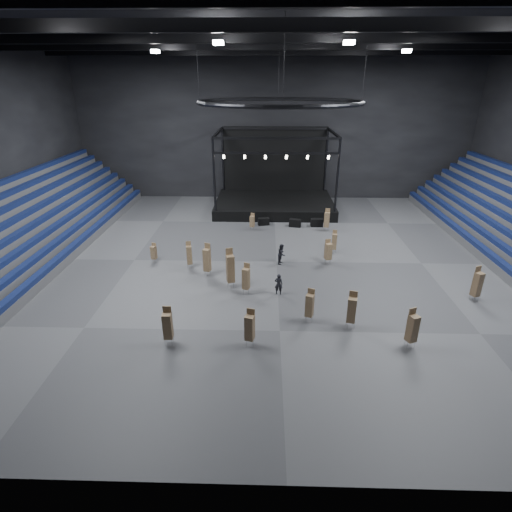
{
  "coord_description": "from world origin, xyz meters",
  "views": [
    {
      "loc": [
        -0.91,
        -31.63,
        14.49
      ],
      "look_at": [
        -1.74,
        -2.0,
        1.4
      ],
      "focal_mm": 28.0,
      "sensor_mm": 36.0,
      "label": 1
    }
  ],
  "objects_px": {
    "man_center": "(279,284)",
    "crew_member": "(282,254)",
    "flight_case_right": "(317,223)",
    "stage": "(274,196)",
    "chair_stack_11": "(154,252)",
    "chair_stack_9": "(168,325)",
    "chair_stack_0": "(207,259)",
    "chair_stack_6": "(327,219)",
    "flight_case_left": "(264,221)",
    "chair_stack_7": "(310,305)",
    "chair_stack_12": "(477,284)",
    "chair_stack_4": "(252,221)",
    "chair_stack_14": "(328,251)",
    "flight_case_mid": "(295,223)",
    "chair_stack_10": "(412,328)",
    "chair_stack_5": "(189,255)",
    "chair_stack_8": "(250,327)",
    "chair_stack_13": "(352,309)",
    "chair_stack_3": "(334,241)",
    "chair_stack_1": "(230,268)",
    "chair_stack_2": "(246,278)"
  },
  "relations": [
    {
      "from": "stage",
      "to": "flight_case_mid",
      "type": "xyz_separation_m",
      "value": [
        2.16,
        -7.09,
        -1.03
      ]
    },
    {
      "from": "chair_stack_0",
      "to": "chair_stack_12",
      "type": "height_order",
      "value": "chair_stack_0"
    },
    {
      "from": "chair_stack_7",
      "to": "chair_stack_10",
      "type": "distance_m",
      "value": 6.27
    },
    {
      "from": "flight_case_left",
      "to": "chair_stack_6",
      "type": "height_order",
      "value": "chair_stack_6"
    },
    {
      "from": "stage",
      "to": "chair_stack_11",
      "type": "height_order",
      "value": "stage"
    },
    {
      "from": "stage",
      "to": "man_center",
      "type": "bearing_deg",
      "value": -89.94
    },
    {
      "from": "chair_stack_4",
      "to": "chair_stack_3",
      "type": "bearing_deg",
      "value": -18.78
    },
    {
      "from": "flight_case_left",
      "to": "chair_stack_14",
      "type": "bearing_deg",
      "value": -60.45
    },
    {
      "from": "chair_stack_7",
      "to": "chair_stack_11",
      "type": "height_order",
      "value": "chair_stack_7"
    },
    {
      "from": "chair_stack_0",
      "to": "chair_stack_6",
      "type": "distance_m",
      "value": 15.4
    },
    {
      "from": "chair_stack_12",
      "to": "chair_stack_0",
      "type": "bearing_deg",
      "value": 146.45
    },
    {
      "from": "chair_stack_2",
      "to": "chair_stack_3",
      "type": "relative_size",
      "value": 1.11
    },
    {
      "from": "flight_case_right",
      "to": "chair_stack_0",
      "type": "xyz_separation_m",
      "value": [
        -10.14,
        -12.09,
        0.97
      ]
    },
    {
      "from": "chair_stack_10",
      "to": "flight_case_right",
      "type": "bearing_deg",
      "value": 73.42
    },
    {
      "from": "chair_stack_5",
      "to": "chair_stack_7",
      "type": "height_order",
      "value": "chair_stack_5"
    },
    {
      "from": "flight_case_left",
      "to": "chair_stack_8",
      "type": "distance_m",
      "value": 21.63
    },
    {
      "from": "flight_case_left",
      "to": "chair_stack_13",
      "type": "distance_m",
      "value": 20.4
    },
    {
      "from": "chair_stack_1",
      "to": "chair_stack_9",
      "type": "xyz_separation_m",
      "value": [
        -3.07,
        -7.27,
        -0.29
      ]
    },
    {
      "from": "flight_case_mid",
      "to": "chair_stack_0",
      "type": "relative_size",
      "value": 0.46
    },
    {
      "from": "flight_case_right",
      "to": "crew_member",
      "type": "distance_m",
      "value": 10.48
    },
    {
      "from": "chair_stack_2",
      "to": "chair_stack_14",
      "type": "relative_size",
      "value": 1.09
    },
    {
      "from": "flight_case_right",
      "to": "chair_stack_13",
      "type": "distance_m",
      "value": 19.27
    },
    {
      "from": "stage",
      "to": "flight_case_left",
      "type": "xyz_separation_m",
      "value": [
        -1.23,
        -6.61,
        -1.06
      ]
    },
    {
      "from": "chair_stack_6",
      "to": "chair_stack_7",
      "type": "xyz_separation_m",
      "value": [
        -3.42,
        -17.29,
        -0.04
      ]
    },
    {
      "from": "chair_stack_9",
      "to": "chair_stack_4",
      "type": "bearing_deg",
      "value": 76.17
    },
    {
      "from": "chair_stack_12",
      "to": "chair_stack_14",
      "type": "height_order",
      "value": "chair_stack_12"
    },
    {
      "from": "chair_stack_2",
      "to": "man_center",
      "type": "height_order",
      "value": "chair_stack_2"
    },
    {
      "from": "chair_stack_5",
      "to": "chair_stack_9",
      "type": "height_order",
      "value": "chair_stack_9"
    },
    {
      "from": "flight_case_mid",
      "to": "chair_stack_14",
      "type": "distance_m",
      "value": 9.69
    },
    {
      "from": "flight_case_left",
      "to": "chair_stack_5",
      "type": "xyz_separation_m",
      "value": [
        -6.1,
        -11.02,
        0.8
      ]
    },
    {
      "from": "man_center",
      "to": "crew_member",
      "type": "bearing_deg",
      "value": -88.11
    },
    {
      "from": "chair_stack_9",
      "to": "chair_stack_12",
      "type": "relative_size",
      "value": 0.93
    },
    {
      "from": "chair_stack_7",
      "to": "chair_stack_13",
      "type": "height_order",
      "value": "chair_stack_13"
    },
    {
      "from": "chair_stack_3",
      "to": "chair_stack_11",
      "type": "relative_size",
      "value": 1.23
    },
    {
      "from": "stage",
      "to": "chair_stack_0",
      "type": "relative_size",
      "value": 5.11
    },
    {
      "from": "chair_stack_14",
      "to": "chair_stack_8",
      "type": "bearing_deg",
      "value": -134.71
    },
    {
      "from": "chair_stack_2",
      "to": "chair_stack_9",
      "type": "xyz_separation_m",
      "value": [
        -4.3,
        -6.31,
        0.05
      ]
    },
    {
      "from": "flight_case_mid",
      "to": "chair_stack_14",
      "type": "bearing_deg",
      "value": -76.77
    },
    {
      "from": "chair_stack_4",
      "to": "chair_stack_14",
      "type": "distance_m",
      "value": 10.7
    },
    {
      "from": "chair_stack_0",
      "to": "crew_member",
      "type": "distance_m",
      "value": 6.54
    },
    {
      "from": "flight_case_mid",
      "to": "chair_stack_10",
      "type": "height_order",
      "value": "chair_stack_10"
    },
    {
      "from": "chair_stack_14",
      "to": "chair_stack_6",
      "type": "bearing_deg",
      "value": 66.33
    },
    {
      "from": "chair_stack_8",
      "to": "chair_stack_1",
      "type": "bearing_deg",
      "value": 119.58
    },
    {
      "from": "flight_case_right",
      "to": "man_center",
      "type": "height_order",
      "value": "man_center"
    },
    {
      "from": "chair_stack_0",
      "to": "chair_stack_8",
      "type": "height_order",
      "value": "chair_stack_0"
    },
    {
      "from": "man_center",
      "to": "crew_member",
      "type": "height_order",
      "value": "crew_member"
    },
    {
      "from": "chair_stack_9",
      "to": "flight_case_right",
      "type": "bearing_deg",
      "value": 60.45
    },
    {
      "from": "crew_member",
      "to": "flight_case_right",
      "type": "bearing_deg",
      "value": -4.85
    },
    {
      "from": "chair_stack_5",
      "to": "chair_stack_13",
      "type": "height_order",
      "value": "chair_stack_13"
    },
    {
      "from": "chair_stack_1",
      "to": "man_center",
      "type": "distance_m",
      "value": 3.83
    }
  ]
}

